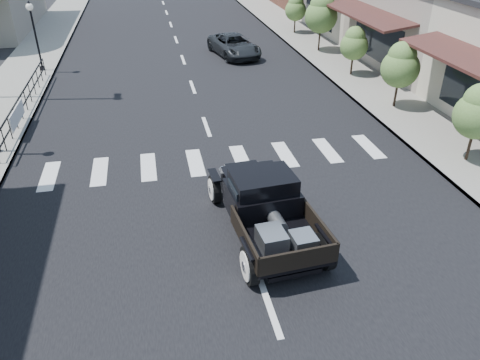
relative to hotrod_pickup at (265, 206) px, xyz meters
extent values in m
plane|color=black|center=(-0.55, 0.38, -0.86)|extent=(120.00, 120.00, 0.00)
cube|color=black|center=(-0.55, 15.38, -0.85)|extent=(14.00, 80.00, 0.02)
cube|color=#99968B|center=(-9.05, 15.38, -0.78)|extent=(3.00, 80.00, 0.15)
cube|color=gray|center=(7.95, 15.38, -0.78)|extent=(3.00, 80.00, 0.15)
cube|color=#9E9284|center=(14.45, 13.38, 1.39)|extent=(10.00, 9.00, 4.50)
imported|color=black|center=(2.53, 17.63, -0.24)|extent=(2.90, 4.78, 1.24)
camera|label=1|loc=(-2.67, -9.89, 6.66)|focal=35.00mm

